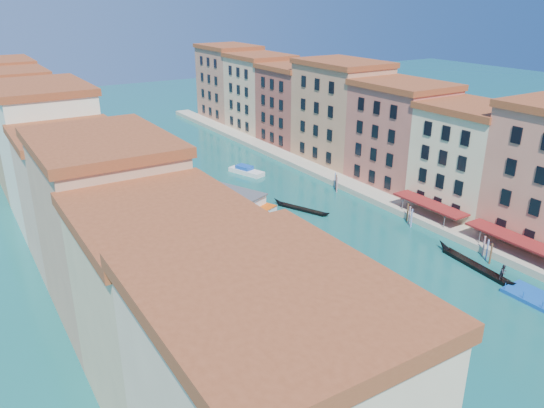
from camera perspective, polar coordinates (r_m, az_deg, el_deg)
The scene contains 12 objects.
left_bank_palazzos at distance 81.26m, azimuth -21.88°, elevation 3.42°, with size 12.80×128.40×21.00m.
right_bank_palazzos at distance 105.76m, azimuth 9.39°, elevation 8.64°, with size 12.80×128.40×21.00m.
quay at distance 103.27m, azimuth 5.72°, elevation 3.18°, with size 4.00×140.00×1.00m, color #B0AA8E.
restaurant_awnings at distance 76.22m, azimuth 25.48°, elevation -3.74°, with size 3.20×44.55×3.12m.
mooring_poles_right at distance 77.39m, azimuth 20.49°, elevation -3.96°, with size 1.44×54.24×3.20m.
vaporetto_far at distance 89.48m, azimuth -5.49°, elevation 0.82°, with size 11.80×20.06×2.95m.
gondola_fore at distance 69.18m, azimuth 7.35°, elevation -6.63°, with size 5.66×10.07×2.17m.
gondola_right at distance 73.47m, azimuth 21.15°, elevation -6.13°, with size 2.31×13.57×2.70m.
gondola_far at distance 86.94m, azimuth 3.06°, elevation -0.45°, with size 5.27×10.69×1.60m.
motorboat_mid at distance 84.52m, azimuth -1.91°, elevation -0.96°, with size 3.71×6.61×1.31m.
motorboat_far at distance 104.82m, azimuth -2.81°, elevation 3.61°, with size 4.66×7.97×1.57m.
blue_dock at distance 69.49m, azimuth 26.12°, elevation -8.85°, with size 3.86×5.74×0.47m.
Camera 1 is at (-38.47, -12.23, 32.79)m, focal length 35.00 mm.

